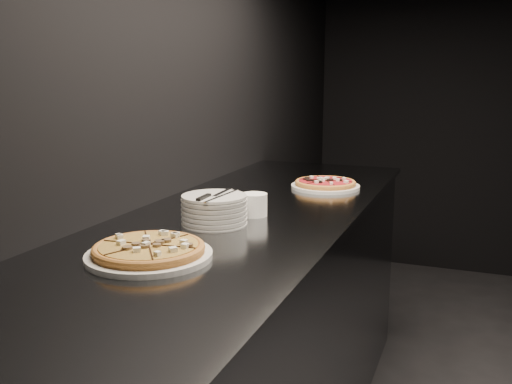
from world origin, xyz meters
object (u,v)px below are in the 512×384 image
(pizza_mushroom, at_px, (149,251))
(pizza_tomato, at_px, (325,184))
(ramekin, at_px, (254,204))
(counter, at_px, (237,346))
(cutlery, at_px, (214,195))
(plate_stack, at_px, (214,209))

(pizza_mushroom, xyz_separation_m, pizza_tomato, (0.19, 1.06, -0.00))
(ramekin, bearing_deg, pizza_mushroom, -99.34)
(pizza_mushroom, xyz_separation_m, ramekin, (0.08, 0.52, 0.02))
(pizza_mushroom, relative_size, pizza_tomato, 1.15)
(counter, relative_size, pizza_mushroom, 7.55)
(cutlery, bearing_deg, counter, 77.04)
(pizza_mushroom, relative_size, plate_stack, 1.59)
(pizza_tomato, bearing_deg, ramekin, -100.51)
(counter, relative_size, cutlery, 11.29)
(counter, xyz_separation_m, pizza_mushroom, (-0.04, -0.48, 0.48))
(pizza_tomato, relative_size, plate_stack, 1.39)
(pizza_tomato, distance_m, plate_stack, 0.71)
(cutlery, relative_size, ramekin, 2.52)
(pizza_tomato, distance_m, cutlery, 0.72)
(pizza_mushroom, distance_m, plate_stack, 0.38)
(cutlery, bearing_deg, plate_stack, 115.88)
(counter, height_order, plate_stack, plate_stack)
(counter, bearing_deg, ramekin, 39.15)
(pizza_mushroom, xyz_separation_m, cutlery, (0.01, 0.36, 0.07))
(cutlery, bearing_deg, pizza_tomato, 74.45)
(pizza_mushroom, height_order, pizza_tomato, pizza_mushroom)
(ramekin, bearing_deg, pizza_tomato, 79.49)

